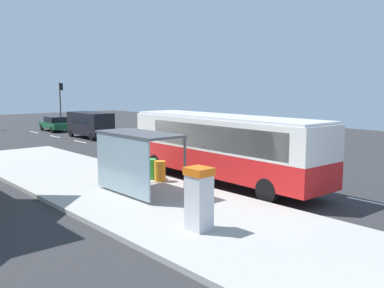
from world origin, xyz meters
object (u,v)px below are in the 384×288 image
Objects in this scene: recycling_bin_orange at (160,171)px; bus at (222,144)px; traffic_light_near_side at (61,97)px; recycling_bin_green at (151,169)px; sedan_near at (55,124)px; recycling_bin_yellow at (135,165)px; ticket_machine at (199,198)px; recycling_bin_red at (143,167)px; white_van at (90,123)px; bus_shelter at (133,147)px.

bus is at bearing -32.73° from recycling_bin_orange.
bus is 34.48m from traffic_light_near_side.
recycling_bin_orange is 1.00× the size of recycling_bin_green.
sedan_near reaches higher than recycling_bin_yellow.
sedan_near is at bearing 81.93° from bus.
recycling_bin_green is at bearing -107.18° from traffic_light_near_side.
ticket_machine is at bearing -108.60° from traffic_light_near_side.
recycling_bin_green is at bearing 90.00° from recycling_bin_orange.
recycling_bin_red is 1.00× the size of recycling_bin_yellow.
bus is at bearing 38.94° from ticket_machine.
traffic_light_near_side is at bearing 72.82° from recycling_bin_green.
bus_shelter is at bearing -113.39° from white_van.
traffic_light_near_side reaches higher than bus_shelter.
white_van is at bearing 69.80° from recycling_bin_red.
bus_shelter is at bearing -153.14° from recycling_bin_orange.
recycling_bin_yellow is (0.00, 2.10, 0.00)m from recycling_bin_orange.
bus is at bearing -50.32° from recycling_bin_red.
bus reaches higher than recycling_bin_red.
recycling_bin_orange is 33.62m from traffic_light_near_side.
sedan_near is 34.24m from ticket_machine.
white_van is 1.16× the size of sedan_near.
white_van reaches higher than recycling_bin_red.
bus_shelter is at bearing 79.20° from ticket_machine.
recycling_bin_orange is 0.70m from recycling_bin_green.
ticket_machine is (-9.58, -24.97, -0.17)m from white_van.
recycling_bin_orange is 0.19× the size of traffic_light_near_side.
bus_shelter reaches higher than recycling_bin_orange.
traffic_light_near_side reaches higher than recycling_bin_orange.
recycling_bin_orange is at bearing 147.27° from bus.
bus is 4.07m from recycling_bin_red.
traffic_light_near_side reaches higher than bus.
recycling_bin_yellow is (3.18, 8.28, -0.52)m from ticket_machine.
bus is 7.32m from ticket_machine.
bus reaches higher than white_van.
sedan_near is 26.76m from recycling_bin_green.
bus is at bearing -102.08° from traffic_light_near_side.
white_van is at bearing 79.14° from bus.
traffic_light_near_side is (9.70, 31.38, 2.73)m from recycling_bin_green.
recycling_bin_green is 32.96m from traffic_light_near_side.
recycling_bin_green is (-2.49, 2.30, -1.19)m from bus.
bus_shelter is (-2.21, -3.22, 1.44)m from recycling_bin_yellow.
recycling_bin_red is (-6.50, -25.26, -0.14)m from sedan_near.
traffic_light_near_side is (7.21, 33.68, 1.54)m from bus.
bus_shelter is at bearing -124.49° from recycling_bin_yellow.
bus is 2.13× the size of white_van.
recycling_bin_orange is at bearing 62.79° from ticket_machine.
white_van is 19.86m from recycling_bin_orange.
ticket_machine is at bearing -141.06° from bus.
recycling_bin_yellow is (0.00, 1.40, 0.00)m from recycling_bin_green.
recycling_bin_orange and recycling_bin_yellow have the same top height.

